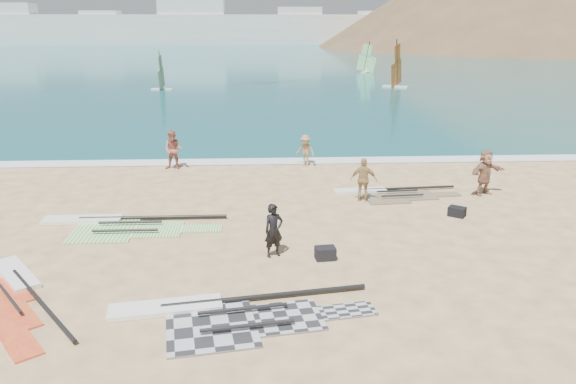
{
  "coord_description": "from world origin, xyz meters",
  "views": [
    {
      "loc": [
        -1.47,
        -14.51,
        6.71
      ],
      "look_at": [
        -0.55,
        4.0,
        1.0
      ],
      "focal_mm": 35.0,
      "sensor_mm": 36.0,
      "label": 1
    }
  ],
  "objects_px": {
    "gear_bag_near": "(325,253)",
    "person_wetsuit": "(274,230)",
    "beachgoer_left": "(173,150)",
    "rig_red": "(9,294)",
    "beachgoer_right": "(485,172)",
    "rig_orange": "(387,193)",
    "rig_grey": "(221,313)",
    "rig_green": "(116,225)",
    "beachgoer_back": "(364,180)",
    "gear_bag_far": "(457,212)",
    "beachgoer_mid": "(305,150)"
  },
  "relations": [
    {
      "from": "rig_grey",
      "to": "person_wetsuit",
      "type": "relative_size",
      "value": 4.01
    },
    {
      "from": "beachgoer_mid",
      "to": "beachgoer_right",
      "type": "bearing_deg",
      "value": -5.67
    },
    {
      "from": "gear_bag_far",
      "to": "person_wetsuit",
      "type": "relative_size",
      "value": 0.36
    },
    {
      "from": "beachgoer_left",
      "to": "rig_red",
      "type": "bearing_deg",
      "value": -91.33
    },
    {
      "from": "rig_green",
      "to": "beachgoer_right",
      "type": "distance_m",
      "value": 14.15
    },
    {
      "from": "rig_grey",
      "to": "gear_bag_near",
      "type": "height_order",
      "value": "gear_bag_near"
    },
    {
      "from": "beachgoer_left",
      "to": "rig_orange",
      "type": "bearing_deg",
      "value": -16.87
    },
    {
      "from": "person_wetsuit",
      "to": "beachgoer_back",
      "type": "distance_m",
      "value": 6.23
    },
    {
      "from": "rig_green",
      "to": "beachgoer_left",
      "type": "height_order",
      "value": "beachgoer_left"
    },
    {
      "from": "beachgoer_mid",
      "to": "beachgoer_back",
      "type": "height_order",
      "value": "beachgoer_back"
    },
    {
      "from": "rig_grey",
      "to": "person_wetsuit",
      "type": "bearing_deg",
      "value": 59.34
    },
    {
      "from": "beachgoer_right",
      "to": "gear_bag_far",
      "type": "bearing_deg",
      "value": -152.58
    },
    {
      "from": "rig_orange",
      "to": "rig_red",
      "type": "height_order",
      "value": "rig_red"
    },
    {
      "from": "rig_orange",
      "to": "gear_bag_far",
      "type": "bearing_deg",
      "value": -59.01
    },
    {
      "from": "rig_orange",
      "to": "gear_bag_far",
      "type": "xyz_separation_m",
      "value": [
        1.93,
        -2.69,
        0.12
      ]
    },
    {
      "from": "beachgoer_left",
      "to": "beachgoer_back",
      "type": "bearing_deg",
      "value": -23.95
    },
    {
      "from": "rig_orange",
      "to": "person_wetsuit",
      "type": "height_order",
      "value": "person_wetsuit"
    },
    {
      "from": "rig_green",
      "to": "person_wetsuit",
      "type": "distance_m",
      "value": 6.02
    },
    {
      "from": "beachgoer_mid",
      "to": "rig_orange",
      "type": "bearing_deg",
      "value": -28.35
    },
    {
      "from": "rig_green",
      "to": "rig_orange",
      "type": "distance_m",
      "value": 10.42
    },
    {
      "from": "rig_orange",
      "to": "beachgoer_left",
      "type": "bearing_deg",
      "value": 148.98
    },
    {
      "from": "rig_green",
      "to": "beachgoer_mid",
      "type": "bearing_deg",
      "value": 47.86
    },
    {
      "from": "gear_bag_near",
      "to": "person_wetsuit",
      "type": "xyz_separation_m",
      "value": [
        -1.49,
        0.3,
        0.62
      ]
    },
    {
      "from": "rig_red",
      "to": "gear_bag_near",
      "type": "xyz_separation_m",
      "value": [
        8.28,
        1.9,
        0.13
      ]
    },
    {
      "from": "rig_red",
      "to": "gear_bag_far",
      "type": "distance_m",
      "value": 14.43
    },
    {
      "from": "person_wetsuit",
      "to": "rig_orange",
      "type": "bearing_deg",
      "value": 27.62
    },
    {
      "from": "gear_bag_near",
      "to": "rig_grey",
      "type": "bearing_deg",
      "value": -132.19
    },
    {
      "from": "beachgoer_left",
      "to": "beachgoer_back",
      "type": "xyz_separation_m",
      "value": [
        7.97,
        -5.25,
        -0.06
      ]
    },
    {
      "from": "rig_grey",
      "to": "beachgoer_right",
      "type": "xyz_separation_m",
      "value": [
        9.87,
        9.13,
        0.86
      ]
    },
    {
      "from": "rig_green",
      "to": "gear_bag_far",
      "type": "height_order",
      "value": "gear_bag_far"
    },
    {
      "from": "gear_bag_far",
      "to": "beachgoer_left",
      "type": "xyz_separation_m",
      "value": [
        -11.0,
        7.17,
        0.74
      ]
    },
    {
      "from": "beachgoer_right",
      "to": "gear_bag_near",
      "type": "bearing_deg",
      "value": -164.63
    },
    {
      "from": "beachgoer_mid",
      "to": "beachgoer_right",
      "type": "xyz_separation_m",
      "value": [
        6.75,
        -4.96,
        0.17
      ]
    },
    {
      "from": "rig_green",
      "to": "rig_red",
      "type": "distance_m",
      "value": 5.21
    },
    {
      "from": "rig_orange",
      "to": "person_wetsuit",
      "type": "bearing_deg",
      "value": -133.19
    },
    {
      "from": "rig_green",
      "to": "person_wetsuit",
      "type": "bearing_deg",
      "value": -28.08
    },
    {
      "from": "person_wetsuit",
      "to": "beachgoer_left",
      "type": "height_order",
      "value": "beachgoer_left"
    },
    {
      "from": "rig_red",
      "to": "beachgoer_right",
      "type": "distance_m",
      "value": 17.26
    },
    {
      "from": "gear_bag_far",
      "to": "person_wetsuit",
      "type": "distance_m",
      "value": 7.36
    },
    {
      "from": "rig_grey",
      "to": "rig_red",
      "type": "distance_m",
      "value": 5.59
    },
    {
      "from": "rig_red",
      "to": "beachgoer_back",
      "type": "xyz_separation_m",
      "value": [
        10.36,
        7.3,
        0.8
      ]
    },
    {
      "from": "beachgoer_back",
      "to": "beachgoer_left",
      "type": "bearing_deg",
      "value": -21.14
    },
    {
      "from": "gear_bag_far",
      "to": "person_wetsuit",
      "type": "height_order",
      "value": "person_wetsuit"
    },
    {
      "from": "person_wetsuit",
      "to": "beachgoer_right",
      "type": "xyz_separation_m",
      "value": [
        8.54,
        5.71,
        0.11
      ]
    },
    {
      "from": "rig_orange",
      "to": "person_wetsuit",
      "type": "relative_size",
      "value": 3.13
    },
    {
      "from": "rig_grey",
      "to": "beachgoer_left",
      "type": "height_order",
      "value": "beachgoer_left"
    },
    {
      "from": "gear_bag_near",
      "to": "person_wetsuit",
      "type": "relative_size",
      "value": 0.36
    },
    {
      "from": "gear_bag_near",
      "to": "beachgoer_right",
      "type": "distance_m",
      "value": 9.29
    },
    {
      "from": "rig_grey",
      "to": "rig_red",
      "type": "height_order",
      "value": "rig_grey"
    },
    {
      "from": "rig_red",
      "to": "beachgoer_back",
      "type": "height_order",
      "value": "beachgoer_back"
    }
  ]
}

